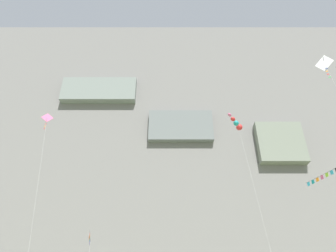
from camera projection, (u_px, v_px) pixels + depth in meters
name	position (u px, v px, depth m)	size (l,w,h in m)	color
cliff_face	(180.00, 160.00, 75.63)	(180.00, 23.59, 69.44)	slate
kite_diamond_low_right	(47.00, 126.00, 40.50)	(3.60, 1.63, 25.18)	pink
kite_banner_far_left	(90.00, 242.00, 30.09)	(2.01, 6.52, 8.63)	black
kite_banner_high_right	(324.00, 181.00, 39.30)	(3.75, 5.39, 17.40)	black
kite_windsock_low_center	(237.00, 124.00, 43.46)	(4.17, 3.78, 25.40)	red
kite_diamond_mid_right	(327.00, 66.00, 43.77)	(3.67, 2.01, 33.86)	white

